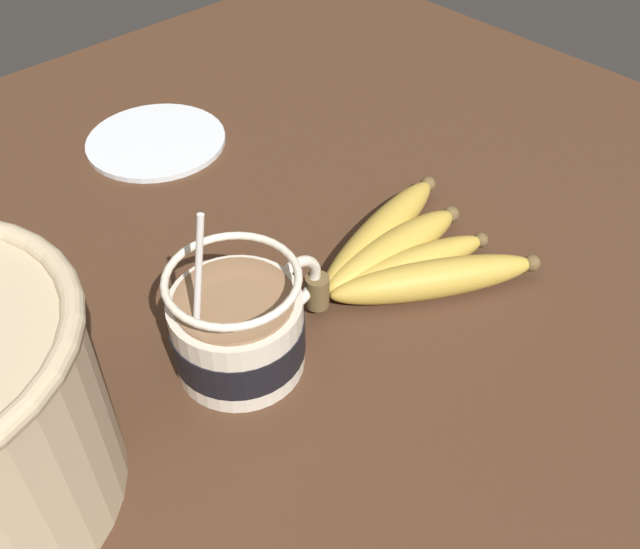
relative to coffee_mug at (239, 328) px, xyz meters
The scene contains 4 objects.
table 9.56cm from the coffee_mug, ahead, with size 114.36×114.36×3.05cm.
coffee_mug is the anchor object (origin of this frame).
banana_bunch 17.29cm from the coffee_mug, ahead, with size 20.68×17.01×4.01cm.
small_plate 33.89cm from the coffee_mug, 67.80° to the left, with size 15.39×15.39×0.60cm.
Camera 1 is at (-28.57, -31.56, 46.72)cm, focal length 40.00 mm.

